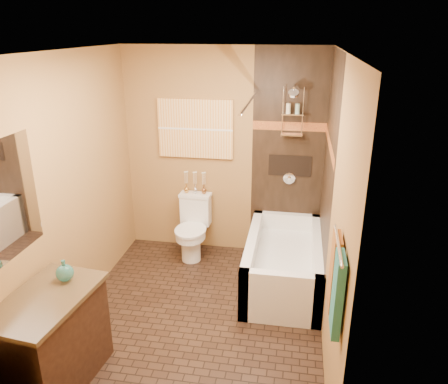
% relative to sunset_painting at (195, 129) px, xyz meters
% --- Properties ---
extents(floor, '(3.00, 3.00, 0.00)m').
position_rel_sunset_painting_xyz_m(floor, '(0.33, -1.48, -1.55)').
color(floor, black).
rests_on(floor, ground).
extents(wall_left, '(0.02, 3.00, 2.50)m').
position_rel_sunset_painting_xyz_m(wall_left, '(-0.87, -1.48, -0.30)').
color(wall_left, olive).
rests_on(wall_left, floor).
extents(wall_right, '(0.02, 3.00, 2.50)m').
position_rel_sunset_painting_xyz_m(wall_right, '(1.53, -1.48, -0.30)').
color(wall_right, olive).
rests_on(wall_right, floor).
extents(wall_back, '(2.40, 0.02, 2.50)m').
position_rel_sunset_painting_xyz_m(wall_back, '(0.33, 0.02, -0.30)').
color(wall_back, olive).
rests_on(wall_back, floor).
extents(wall_front, '(2.40, 0.02, 2.50)m').
position_rel_sunset_painting_xyz_m(wall_front, '(0.33, -2.98, -0.30)').
color(wall_front, olive).
rests_on(wall_front, floor).
extents(ceiling, '(3.00, 3.00, 0.00)m').
position_rel_sunset_painting_xyz_m(ceiling, '(0.33, -1.48, 0.95)').
color(ceiling, silver).
rests_on(ceiling, wall_back).
extents(alcove_tile_back, '(0.85, 0.01, 2.50)m').
position_rel_sunset_painting_xyz_m(alcove_tile_back, '(1.11, 0.01, -0.30)').
color(alcove_tile_back, black).
rests_on(alcove_tile_back, wall_back).
extents(alcove_tile_right, '(0.01, 1.50, 2.50)m').
position_rel_sunset_painting_xyz_m(alcove_tile_right, '(1.52, -0.73, -0.30)').
color(alcove_tile_right, black).
rests_on(alcove_tile_right, wall_right).
extents(mosaic_band_back, '(0.85, 0.01, 0.10)m').
position_rel_sunset_painting_xyz_m(mosaic_band_back, '(1.11, 0.00, 0.07)').
color(mosaic_band_back, maroon).
rests_on(mosaic_band_back, alcove_tile_back).
extents(mosaic_band_right, '(0.01, 1.50, 0.10)m').
position_rel_sunset_painting_xyz_m(mosaic_band_right, '(1.51, -0.73, 0.07)').
color(mosaic_band_right, maroon).
rests_on(mosaic_band_right, alcove_tile_right).
extents(alcove_niche, '(0.50, 0.01, 0.25)m').
position_rel_sunset_painting_xyz_m(alcove_niche, '(1.13, 0.01, -0.40)').
color(alcove_niche, black).
rests_on(alcove_niche, alcove_tile_back).
extents(shower_fixtures, '(0.24, 0.33, 1.16)m').
position_rel_sunset_painting_xyz_m(shower_fixtures, '(1.13, -0.10, 0.12)').
color(shower_fixtures, silver).
rests_on(shower_fixtures, floor).
extents(curtain_rod, '(0.03, 1.55, 0.03)m').
position_rel_sunset_painting_xyz_m(curtain_rod, '(0.73, -0.73, 0.47)').
color(curtain_rod, silver).
rests_on(curtain_rod, wall_back).
extents(towel_bar, '(0.02, 0.55, 0.02)m').
position_rel_sunset_painting_xyz_m(towel_bar, '(1.48, -2.53, -0.10)').
color(towel_bar, silver).
rests_on(towel_bar, wall_right).
extents(towel_teal, '(0.05, 0.22, 0.52)m').
position_rel_sunset_painting_xyz_m(towel_teal, '(1.49, -2.66, -0.37)').
color(towel_teal, '#217065').
rests_on(towel_teal, towel_bar).
extents(towel_rust, '(0.05, 0.22, 0.52)m').
position_rel_sunset_painting_xyz_m(towel_rust, '(1.49, -2.40, -0.37)').
color(towel_rust, brown).
rests_on(towel_rust, towel_bar).
extents(sunset_painting, '(0.90, 0.04, 0.70)m').
position_rel_sunset_painting_xyz_m(sunset_painting, '(0.00, 0.00, 0.00)').
color(sunset_painting, orange).
rests_on(sunset_painting, wall_back).
extents(bathtub, '(0.80, 1.50, 0.55)m').
position_rel_sunset_painting_xyz_m(bathtub, '(1.13, -0.73, -1.33)').
color(bathtub, white).
rests_on(bathtub, floor).
extents(toilet, '(0.39, 0.58, 0.76)m').
position_rel_sunset_painting_xyz_m(toilet, '(0.00, -0.26, -1.17)').
color(toilet, white).
rests_on(toilet, floor).
extents(vanity, '(0.65, 0.96, 0.80)m').
position_rel_sunset_painting_xyz_m(vanity, '(-0.59, -2.48, -1.15)').
color(vanity, black).
rests_on(vanity, floor).
extents(teal_bottle, '(0.15, 0.15, 0.22)m').
position_rel_sunset_painting_xyz_m(teal_bottle, '(-0.54, -2.24, -0.66)').
color(teal_bottle, '#256F66').
rests_on(teal_bottle, vanity).
extents(bud_vases, '(0.28, 0.06, 0.27)m').
position_rel_sunset_painting_xyz_m(bud_vases, '(-0.00, -0.09, -0.64)').
color(bud_vases, gold).
rests_on(bud_vases, toilet).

